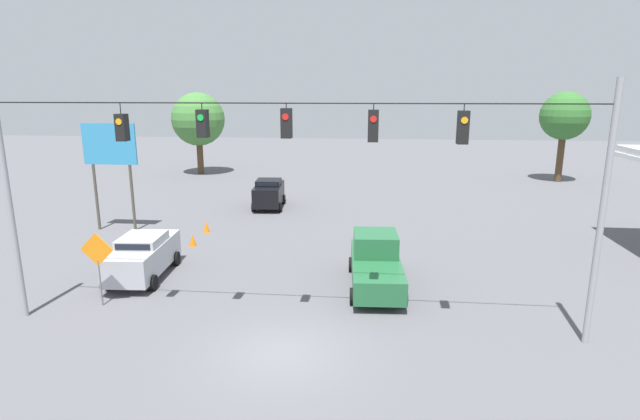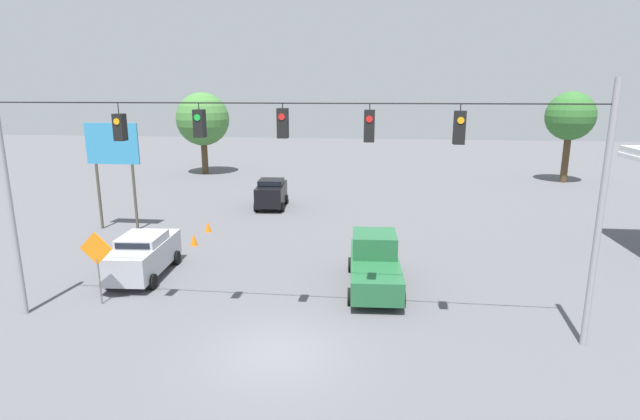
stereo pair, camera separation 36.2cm
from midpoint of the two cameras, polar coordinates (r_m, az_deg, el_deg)
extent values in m
plane|color=#56565B|center=(16.05, -5.16, -16.02)|extent=(140.00, 140.00, 0.00)
cylinder|color=#939399|center=(17.23, 28.97, -0.82)|extent=(0.20, 0.20, 8.27)
cylinder|color=#939399|center=(20.12, -32.41, 0.61)|extent=(0.20, 0.20, 8.27)
cylinder|color=black|center=(15.63, -4.56, 12.08)|extent=(19.23, 0.04, 0.04)
cube|color=black|center=(15.62, 15.38, 9.09)|extent=(0.32, 0.36, 0.99)
cylinder|color=black|center=(15.59, 15.52, 11.26)|extent=(0.03, 0.03, 0.20)
cylinder|color=orange|center=(15.42, 15.54, 9.85)|extent=(0.20, 0.02, 0.20)
cube|color=black|center=(15.41, 5.42, 9.55)|extent=(0.32, 0.36, 0.96)
cylinder|color=black|center=(15.38, 5.47, 11.69)|extent=(0.03, 0.03, 0.19)
cylinder|color=red|center=(15.21, 5.44, 10.31)|extent=(0.20, 0.02, 0.20)
cube|color=black|center=(15.66, -4.52, 9.86)|extent=(0.32, 0.36, 0.91)
cylinder|color=black|center=(15.63, -4.56, 11.80)|extent=(0.03, 0.03, 0.15)
cylinder|color=red|center=(15.46, -4.66, 10.57)|extent=(0.20, 0.02, 0.20)
cube|color=black|center=(16.35, -13.89, 9.57)|extent=(0.32, 0.36, 0.87)
cylinder|color=black|center=(16.32, -13.99, 11.44)|extent=(0.03, 0.03, 0.20)
cylinder|color=green|center=(16.16, -14.15, 10.21)|extent=(0.20, 0.02, 0.20)
cube|color=black|center=(17.43, -22.24, 8.72)|extent=(0.32, 0.36, 0.86)
cylinder|color=black|center=(17.40, -22.42, 10.70)|extent=(0.03, 0.03, 0.35)
cylinder|color=orange|center=(17.25, -22.59, 9.30)|extent=(0.20, 0.02, 0.20)
cube|color=#A8AAB2|center=(22.98, -19.96, -5.04)|extent=(2.14, 4.71, 1.16)
cube|color=#A8AAB2|center=(22.76, -20.11, -3.22)|extent=(1.81, 2.13, 0.36)
cube|color=black|center=(21.86, -21.09, -3.98)|extent=(1.46, 0.12, 0.25)
cylinder|color=black|center=(22.25, -23.45, -7.56)|extent=(0.26, 0.65, 0.64)
cylinder|color=black|center=(21.54, -19.01, -7.85)|extent=(0.26, 0.65, 0.64)
cylinder|color=black|center=(24.81, -20.56, -5.15)|extent=(0.26, 0.65, 0.64)
cylinder|color=black|center=(24.18, -16.54, -5.32)|extent=(0.26, 0.65, 0.64)
cube|color=black|center=(34.45, -6.16, 1.84)|extent=(2.05, 4.02, 1.28)
cube|color=black|center=(34.29, -6.20, 3.18)|extent=(1.75, 1.83, 0.36)
cube|color=black|center=(33.45, -6.39, 2.91)|extent=(1.41, 0.13, 0.25)
cylinder|color=black|center=(33.49, -7.91, 0.33)|extent=(0.27, 0.65, 0.64)
cylinder|color=black|center=(33.25, -4.91, 0.32)|extent=(0.27, 0.65, 0.64)
cylinder|color=black|center=(35.93, -7.26, 1.26)|extent=(0.27, 0.65, 0.64)
cylinder|color=black|center=(35.71, -4.47, 1.25)|extent=(0.27, 0.65, 0.64)
cube|color=#236038|center=(20.67, 5.90, -6.72)|extent=(2.24, 5.55, 0.90)
cube|color=#236038|center=(21.00, 5.86, -3.80)|extent=(1.89, 2.06, 0.90)
cube|color=black|center=(21.95, 5.72, -3.03)|extent=(1.55, 0.11, 0.63)
cylinder|color=black|center=(22.56, 8.11, -6.24)|extent=(0.26, 0.65, 0.64)
cylinder|color=black|center=(22.46, 3.13, -6.21)|extent=(0.26, 0.65, 0.64)
cylinder|color=black|center=(19.28, 9.07, -9.80)|extent=(0.26, 0.65, 0.64)
cylinder|color=black|center=(19.16, 3.20, -9.80)|extent=(0.26, 0.65, 0.64)
cone|color=orange|center=(21.96, -19.44, -7.48)|extent=(0.38, 0.38, 0.64)
cone|color=orange|center=(24.33, -17.33, -5.26)|extent=(0.38, 0.38, 0.64)
cone|color=orange|center=(26.83, -14.72, -3.34)|extent=(0.38, 0.38, 0.64)
cone|color=orange|center=(29.19, -13.21, -1.88)|extent=(0.38, 0.38, 0.64)
cylinder|color=#4C473D|center=(30.44, -20.95, 1.29)|extent=(0.16, 0.16, 3.82)
cylinder|color=#4C473D|center=(31.47, -24.48, 1.34)|extent=(0.16, 0.16, 3.82)
cube|color=#338CBF|center=(30.50, -23.27, 6.94)|extent=(3.10, 0.12, 2.30)
cylinder|color=slate|center=(20.59, -24.26, -7.60)|extent=(0.06, 0.06, 1.80)
cube|color=orange|center=(20.19, -24.62, -4.13)|extent=(1.27, 0.04, 1.27)
cylinder|color=#2D334C|center=(23.91, -23.81, -6.02)|extent=(0.28, 0.28, 0.75)
cube|color=#D8CC4C|center=(23.71, -23.97, -4.49)|extent=(0.40, 0.24, 0.59)
sphere|color=tan|center=(23.59, -24.06, -3.54)|extent=(0.23, 0.23, 0.23)
cylinder|color=#4C3823|center=(48.71, 25.58, 5.63)|extent=(0.58, 0.58, 4.61)
sphere|color=#336B2D|center=(48.44, 25.99, 9.65)|extent=(4.12, 4.12, 4.12)
cylinder|color=#4C3823|center=(49.65, -13.75, 6.25)|extent=(0.59, 0.59, 3.84)
sphere|color=#427A38|center=(49.36, -13.97, 10.04)|extent=(4.99, 4.99, 4.99)
camera|label=1|loc=(0.18, -90.44, -0.11)|focal=28.00mm
camera|label=2|loc=(0.18, 89.56, 0.11)|focal=28.00mm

